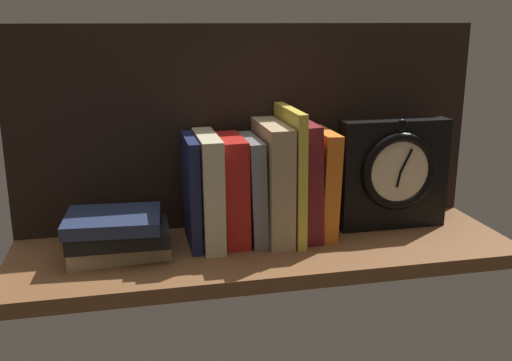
# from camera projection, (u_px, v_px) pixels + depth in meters

# --- Properties ---
(ground_plane) EXTENTS (0.87, 0.27, 0.03)m
(ground_plane) POSITION_uv_depth(u_px,v_px,m) (266.00, 252.00, 1.04)
(ground_plane) COLOR brown
(back_panel) EXTENTS (0.87, 0.01, 0.38)m
(back_panel) POSITION_uv_depth(u_px,v_px,m) (250.00, 127.00, 1.10)
(back_panel) COLOR black
(back_panel) RESTS_ON ground_plane
(book_navy_bierce) EXTENTS (0.02, 0.13, 0.19)m
(book_navy_bierce) POSITION_uv_depth(u_px,v_px,m) (191.00, 191.00, 1.02)
(book_navy_bierce) COLOR #192147
(book_navy_bierce) RESTS_ON ground_plane
(book_cream_twain) EXTENTS (0.04, 0.15, 0.19)m
(book_cream_twain) POSITION_uv_depth(u_px,v_px,m) (208.00, 189.00, 1.02)
(book_cream_twain) COLOR beige
(book_cream_twain) RESTS_ON ground_plane
(book_red_requiem) EXTENTS (0.04, 0.12, 0.19)m
(book_red_requiem) POSITION_uv_depth(u_px,v_px,m) (232.00, 190.00, 1.03)
(book_red_requiem) COLOR red
(book_red_requiem) RESTS_ON ground_plane
(book_gray_chess) EXTENTS (0.03, 0.13, 0.19)m
(book_gray_chess) POSITION_uv_depth(u_px,v_px,m) (252.00, 189.00, 1.04)
(book_gray_chess) COLOR gray
(book_gray_chess) RESTS_ON ground_plane
(book_tan_shortstories) EXTENTS (0.04, 0.16, 0.21)m
(book_tan_shortstories) POSITION_uv_depth(u_px,v_px,m) (272.00, 181.00, 1.05)
(book_tan_shortstories) COLOR tan
(book_tan_shortstories) RESTS_ON ground_plane
(book_yellow_seinlanguage) EXTENTS (0.02, 0.16, 0.23)m
(book_yellow_seinlanguage) POSITION_uv_depth(u_px,v_px,m) (290.00, 173.00, 1.05)
(book_yellow_seinlanguage) COLOR gold
(book_yellow_seinlanguage) RESTS_ON ground_plane
(book_maroon_dawkins) EXTENTS (0.04, 0.13, 0.21)m
(book_maroon_dawkins) POSITION_uv_depth(u_px,v_px,m) (304.00, 179.00, 1.06)
(book_maroon_dawkins) COLOR maroon
(book_maroon_dawkins) RESTS_ON ground_plane
(book_orange_pandolfini) EXTENTS (0.03, 0.12, 0.19)m
(book_orange_pandolfini) POSITION_uv_depth(u_px,v_px,m) (321.00, 183.00, 1.07)
(book_orange_pandolfini) COLOR orange
(book_orange_pandolfini) RESTS_ON ground_plane
(framed_clock) EXTENTS (0.20, 0.06, 0.21)m
(framed_clock) POSITION_uv_depth(u_px,v_px,m) (394.00, 173.00, 1.10)
(framed_clock) COLOR black
(framed_clock) RESTS_ON ground_plane
(book_stack_side) EXTENTS (0.17, 0.13, 0.07)m
(book_stack_side) POSITION_uv_depth(u_px,v_px,m) (116.00, 235.00, 0.98)
(book_stack_side) COLOR #9E8966
(book_stack_side) RESTS_ON ground_plane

